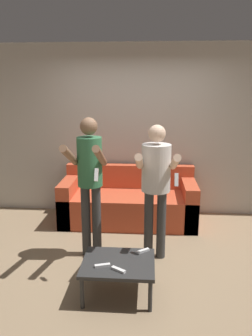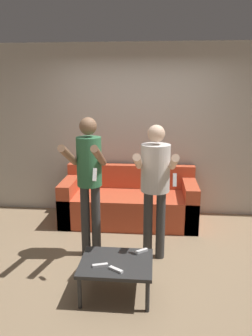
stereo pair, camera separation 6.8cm
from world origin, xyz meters
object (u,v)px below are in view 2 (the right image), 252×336
at_px(remote_near, 116,270).
at_px(person_standing_right, 155,177).
at_px(remote_mid, 100,265).
at_px(remote_far, 141,251).
at_px(couch, 129,203).
at_px(person_standing_left, 89,173).
at_px(coffee_table, 116,265).

bearing_deg(remote_near, person_standing_right, 68.69).
distance_m(remote_mid, remote_far, 0.50).
distance_m(couch, remote_mid, 1.95).
relative_size(person_standing_right, remote_far, 11.46).
height_order(person_standing_left, remote_far, person_standing_left).
bearing_deg(coffee_table, couch, 90.52).
bearing_deg(remote_far, coffee_table, -138.17).
distance_m(person_standing_right, remote_far, 0.86).
relative_size(person_standing_right, coffee_table, 2.27).
distance_m(person_standing_right, coffee_table, 1.10).
bearing_deg(person_standing_left, person_standing_right, 0.15).
bearing_deg(person_standing_left, remote_mid, -72.93).
bearing_deg(couch, remote_near, -89.06).
bearing_deg(person_standing_right, couch, 109.44).
distance_m(remote_near, remote_far, 0.44).
bearing_deg(remote_near, person_standing_left, 114.86).
distance_m(person_standing_right, remote_near, 1.18).
bearing_deg(remote_far, remote_mid, -140.53).
distance_m(couch, person_standing_right, 1.38).
distance_m(person_standing_left, remote_far, 1.08).
xyz_separation_m(remote_near, remote_far, (0.22, 0.38, 0.00)).
height_order(person_standing_left, remote_mid, person_standing_left).
bearing_deg(coffee_table, remote_far, 41.83).
bearing_deg(person_standing_right, coffee_table, -116.52).
height_order(person_standing_right, remote_far, person_standing_right).
distance_m(coffee_table, remote_near, 0.17).
height_order(person_standing_right, remote_mid, person_standing_right).
bearing_deg(remote_far, remote_near, -120.39).
distance_m(couch, remote_near, 2.01).
xyz_separation_m(person_standing_left, coffee_table, (0.40, -0.74, -0.74)).
bearing_deg(couch, person_standing_left, -109.38).
relative_size(person_standing_right, remote_mid, 10.61).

